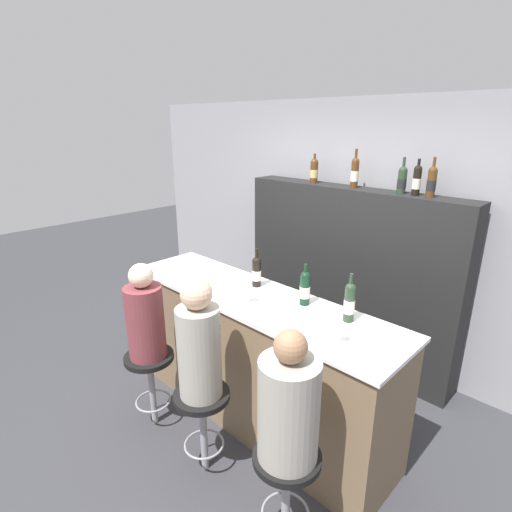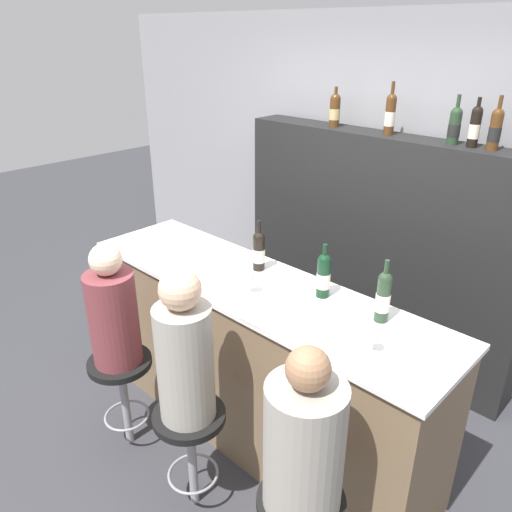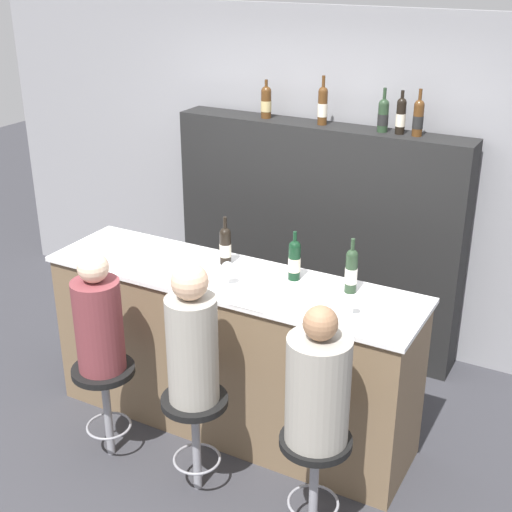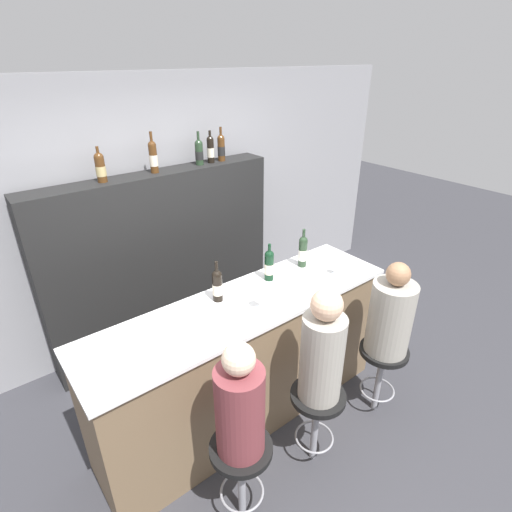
# 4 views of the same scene
# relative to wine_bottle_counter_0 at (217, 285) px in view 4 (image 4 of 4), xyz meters

# --- Properties ---
(ground_plane) EXTENTS (16.00, 16.00, 0.00)m
(ground_plane) POSITION_rel_wine_bottle_counter_0_xyz_m (0.12, -0.46, -1.23)
(ground_plane) COLOR #333338
(wall_back) EXTENTS (6.40, 0.05, 2.60)m
(wall_back) POSITION_rel_wine_bottle_counter_0_xyz_m (0.12, 1.39, 0.07)
(wall_back) COLOR gray
(wall_back) RESTS_ON ground_plane
(bar_counter) EXTENTS (2.45, 0.65, 1.10)m
(bar_counter) POSITION_rel_wine_bottle_counter_0_xyz_m (0.12, -0.16, -0.68)
(bar_counter) COLOR brown
(bar_counter) RESTS_ON ground_plane
(back_bar_cabinet) EXTENTS (2.29, 0.28, 1.78)m
(back_bar_cabinet) POSITION_rel_wine_bottle_counter_0_xyz_m (0.12, 1.16, -0.33)
(back_bar_cabinet) COLOR black
(back_bar_cabinet) RESTS_ON ground_plane
(wine_bottle_counter_0) EXTENTS (0.08, 0.08, 0.32)m
(wine_bottle_counter_0) POSITION_rel_wine_bottle_counter_0_xyz_m (0.00, 0.00, 0.00)
(wine_bottle_counter_0) COLOR black
(wine_bottle_counter_0) RESTS_ON bar_counter
(wine_bottle_counter_1) EXTENTS (0.08, 0.08, 0.31)m
(wine_bottle_counter_1) POSITION_rel_wine_bottle_counter_0_xyz_m (0.49, 0.00, 0.00)
(wine_bottle_counter_1) COLOR black
(wine_bottle_counter_1) RESTS_ON bar_counter
(wine_bottle_counter_2) EXTENTS (0.07, 0.07, 0.34)m
(wine_bottle_counter_2) POSITION_rel_wine_bottle_counter_0_xyz_m (0.86, 0.00, 0.01)
(wine_bottle_counter_2) COLOR #233823
(wine_bottle_counter_2) RESTS_ON bar_counter
(wine_bottle_backbar_0) EXTENTS (0.08, 0.08, 0.29)m
(wine_bottle_backbar_0) POSITION_rel_wine_bottle_counter_0_xyz_m (-0.32, 1.16, 0.68)
(wine_bottle_backbar_0) COLOR #4C2D14
(wine_bottle_backbar_0) RESTS_ON back_bar_cabinet
(wine_bottle_backbar_1) EXTENTS (0.07, 0.07, 0.35)m
(wine_bottle_backbar_1) POSITION_rel_wine_bottle_counter_0_xyz_m (0.14, 1.16, 0.70)
(wine_bottle_backbar_1) COLOR #4C2D14
(wine_bottle_backbar_1) RESTS_ON back_bar_cabinet
(wine_bottle_backbar_2) EXTENTS (0.08, 0.08, 0.31)m
(wine_bottle_backbar_2) POSITION_rel_wine_bottle_counter_0_xyz_m (0.60, 1.16, 0.68)
(wine_bottle_backbar_2) COLOR #233823
(wine_bottle_backbar_2) RESTS_ON back_bar_cabinet
(wine_bottle_backbar_3) EXTENTS (0.07, 0.07, 0.30)m
(wine_bottle_backbar_3) POSITION_rel_wine_bottle_counter_0_xyz_m (0.73, 1.16, 0.69)
(wine_bottle_backbar_3) COLOR black
(wine_bottle_backbar_3) RESTS_ON back_bar_cabinet
(wine_bottle_backbar_4) EXTENTS (0.07, 0.07, 0.32)m
(wine_bottle_backbar_4) POSITION_rel_wine_bottle_counter_0_xyz_m (0.85, 1.16, 0.69)
(wine_bottle_backbar_4) COLOR #4C2D14
(wine_bottle_backbar_4) RESTS_ON back_bar_cabinet
(wine_glass_0) EXTENTS (0.08, 0.08, 0.15)m
(wine_glass_0) POSITION_rel_wine_bottle_counter_0_xyz_m (0.18, -0.27, -0.02)
(wine_glass_0) COLOR silver
(wine_glass_0) RESTS_ON bar_counter
(wine_glass_1) EXTENTS (0.06, 0.06, 0.13)m
(wine_glass_1) POSITION_rel_wine_bottle_counter_0_xyz_m (0.98, -0.27, -0.04)
(wine_glass_1) COLOR silver
(wine_glass_1) RESTS_ON bar_counter
(tasting_menu) EXTENTS (0.21, 0.30, 0.00)m
(tasting_menu) POSITION_rel_wine_bottle_counter_0_xyz_m (0.42, -0.34, -0.13)
(tasting_menu) COLOR white
(tasting_menu) RESTS_ON bar_counter
(bar_stool_left) EXTENTS (0.38, 0.38, 0.64)m
(bar_stool_left) POSITION_rel_wine_bottle_counter_0_xyz_m (-0.39, -0.80, -0.72)
(bar_stool_left) COLOR gray
(bar_stool_left) RESTS_ON ground_plane
(guest_seated_left) EXTENTS (0.29, 0.29, 0.76)m
(guest_seated_left) POSITION_rel_wine_bottle_counter_0_xyz_m (-0.39, -0.80, -0.25)
(guest_seated_left) COLOR brown
(guest_seated_left) RESTS_ON bar_stool_left
(bar_stool_middle) EXTENTS (0.38, 0.38, 0.64)m
(bar_stool_middle) POSITION_rel_wine_bottle_counter_0_xyz_m (0.27, -0.80, -0.72)
(bar_stool_middle) COLOR gray
(bar_stool_middle) RESTS_ON ground_plane
(guest_seated_middle) EXTENTS (0.29, 0.29, 0.83)m
(guest_seated_middle) POSITION_rel_wine_bottle_counter_0_xyz_m (0.27, -0.80, -0.21)
(guest_seated_middle) COLOR gray
(guest_seated_middle) RESTS_ON bar_stool_middle
(bar_stool_right) EXTENTS (0.38, 0.38, 0.64)m
(bar_stool_right) POSITION_rel_wine_bottle_counter_0_xyz_m (1.02, -0.80, -0.72)
(bar_stool_right) COLOR gray
(bar_stool_right) RESTS_ON ground_plane
(guest_seated_right) EXTENTS (0.33, 0.33, 0.77)m
(guest_seated_right) POSITION_rel_wine_bottle_counter_0_xyz_m (1.02, -0.80, -0.26)
(guest_seated_right) COLOR gray
(guest_seated_right) RESTS_ON bar_stool_right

